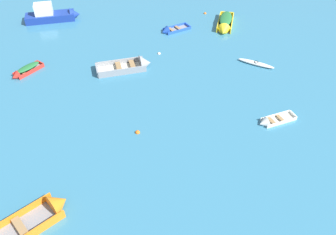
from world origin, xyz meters
name	(u,v)px	position (x,y,z in m)	size (l,w,h in m)	color
rowboat_white_far_left	(269,122)	(6.93, 25.68, 0.12)	(2.75, 2.31, 0.80)	beige
rowboat_orange_cluster_outer	(44,213)	(-4.43, 15.04, 0.24)	(3.69, 4.50, 1.45)	gray
rowboat_yellow_near_right	(225,24)	(2.03, 39.31, 0.39)	(1.58, 4.54, 1.28)	#4C4C51
motor_launch_deep_blue_back_row_left	(53,15)	(-15.35, 36.63, 0.59)	(5.54, 3.82, 2.12)	navy
rowboat_red_back_row_center	(24,71)	(-12.89, 26.93, 0.26)	(1.84, 2.94, 0.80)	gray
rowboat_blue_outer_right	(169,31)	(-3.11, 37.04, 0.13)	(2.89, 2.83, 1.02)	gray
rowboat_grey_outer_left	(135,65)	(-4.37, 30.02, 0.25)	(4.73, 3.56, 1.46)	beige
kayak_white_center	(256,63)	(5.53, 33.07, 0.14)	(3.19, 1.26, 0.30)	white
mooring_buoy_far_field	(159,54)	(-2.99, 32.77, 0.00)	(0.29, 0.29, 0.29)	silver
mooring_buoy_trailing	(138,133)	(-1.65, 22.47, 0.00)	(0.33, 0.33, 0.33)	orange
mooring_buoy_near_foreground	(205,14)	(-0.43, 42.06, 0.00)	(0.30, 0.30, 0.30)	orange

